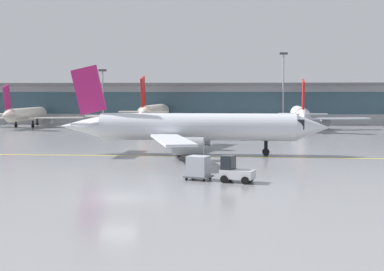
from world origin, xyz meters
The scene contains 11 objects.
ground_plane centered at (0.00, 0.00, 0.00)m, with size 400.00×400.00×0.00m, color gray.
taxiway_centreline_stripe centered at (4.05, 24.29, 0.00)m, with size 110.00×0.36×0.01m, color yellow.
terminal_concourse centered at (0.00, 94.55, 4.92)m, with size 186.08×11.00×9.60m.
gate_airplane_1 centered at (-34.95, 77.37, 2.67)m, with size 24.98×26.81×8.90m.
gate_airplane_2 centered at (-7.48, 77.18, 3.12)m, with size 29.19×31.37×10.40m.
gate_airplane_3 centered at (22.32, 73.85, 2.91)m, with size 27.15×29.31×9.70m.
taxiing_regional_jet centered at (3.64, 26.31, 3.10)m, with size 31.20×29.02×10.34m.
baggage_tug centered at (7.95, 6.92, 0.89)m, with size 2.92×2.29×2.10m.
cargo_dolly_lead centered at (5.04, 7.93, 1.05)m, with size 2.51×2.20×1.94m.
apron_light_mast_1 centered at (-20.15, 85.28, 6.98)m, with size 1.80×0.36×12.60m.
apron_light_mast_2 centered at (20.49, 87.47, 8.87)m, with size 1.80×0.36×16.33m.
Camera 1 is at (7.03, -35.29, 6.89)m, focal length 50.48 mm.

